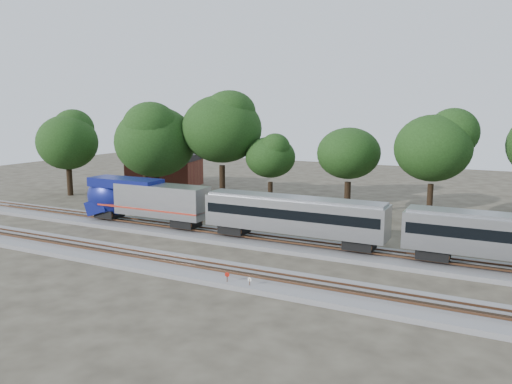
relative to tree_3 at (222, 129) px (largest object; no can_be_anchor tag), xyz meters
The scene contains 14 objects.
ground 24.53m from the tree_3, 65.17° to the right, with size 160.00×160.00×0.00m, color #383328.
track_far 19.79m from the tree_3, 56.64° to the right, with size 160.00×5.00×0.73m.
track_near 27.84m from the tree_3, 68.88° to the right, with size 160.00×5.00×0.73m.
switch_stand_red 32.06m from the tree_3, 58.85° to the right, with size 0.36×0.08×1.14m.
switch_stand_white 32.96m from the tree_3, 55.92° to the right, with size 0.32×0.07×1.01m.
switch_lever 32.80m from the tree_3, 55.22° to the right, with size 0.50×0.30×0.30m, color #512D19.
brick_building 22.74m from the tree_3, 147.64° to the left, with size 12.93×10.52×5.44m.
tree_0 25.50m from the tree_3, behind, with size 8.14×8.14×11.48m.
tree_1 14.22m from the tree_3, behind, with size 8.01×8.01×11.29m.
tree_2 9.26m from the tree_3, 161.82° to the right, with size 8.76×8.76×12.35m.
tree_3 is the anchor object (origin of this frame).
tree_4 7.64m from the tree_3, ahead, with size 7.02×7.02×9.90m.
tree_5 16.83m from the tree_3, ahead, with size 7.78×7.78×10.97m.
tree_6 26.34m from the tree_3, ahead, with size 8.83×8.83×12.45m.
Camera 1 is at (24.22, -36.49, 13.06)m, focal length 35.00 mm.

